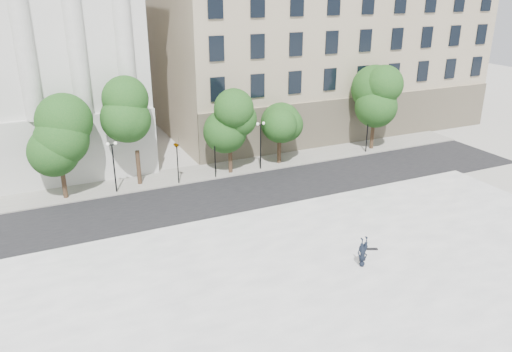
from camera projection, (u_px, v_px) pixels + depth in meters
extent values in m
plane|color=#B1AFA7|center=(334.00, 337.00, 24.24)|extent=(160.00, 160.00, 0.00)
cube|color=white|center=(303.00, 300.00, 26.70)|extent=(44.00, 22.00, 0.45)
cube|color=black|center=(208.00, 200.00, 39.48)|extent=(60.00, 8.00, 0.02)
cube|color=#A39F96|center=(186.00, 175.00, 44.54)|extent=(60.00, 4.00, 0.12)
cube|color=tan|center=(301.00, 32.00, 61.32)|extent=(36.00, 26.00, 21.00)
cylinder|color=black|center=(178.00, 165.00, 42.05)|extent=(0.10, 0.10, 3.50)
imported|color=black|center=(176.00, 141.00, 41.29)|extent=(0.88, 1.85, 0.73)
cylinder|color=black|center=(215.00, 160.00, 43.37)|extent=(0.10, 0.10, 3.50)
imported|color=black|center=(214.00, 137.00, 42.62)|extent=(0.71, 1.64, 0.65)
imported|color=black|center=(362.00, 262.00, 29.38)|extent=(0.70, 1.89, 0.51)
cube|color=black|center=(372.00, 249.00, 31.27)|extent=(0.75, 0.47, 0.08)
cylinder|color=#382619|center=(64.00, 182.00, 39.27)|extent=(0.36, 0.36, 2.94)
sphere|color=#144717|center=(56.00, 133.00, 37.84)|extent=(4.25, 4.25, 4.25)
cylinder|color=#382619|center=(139.00, 168.00, 42.02)|extent=(0.36, 0.36, 3.04)
sphere|color=#144717|center=(134.00, 120.00, 40.54)|extent=(3.84, 3.84, 3.84)
cylinder|color=#382619|center=(230.00, 160.00, 44.72)|extent=(0.36, 0.36, 2.47)
sphere|color=#144717|center=(230.00, 124.00, 43.52)|extent=(3.61, 3.61, 3.61)
cylinder|color=#382619|center=(279.00, 150.00, 47.07)|extent=(0.36, 0.36, 2.67)
sphere|color=#144717|center=(280.00, 113.00, 45.76)|extent=(3.64, 3.64, 3.64)
cylinder|color=#382619|center=(372.00, 136.00, 51.22)|extent=(0.36, 0.36, 2.83)
sphere|color=#144717|center=(375.00, 99.00, 49.84)|extent=(4.06, 4.06, 4.06)
cylinder|color=black|center=(114.00, 169.00, 40.17)|extent=(0.12, 0.12, 4.13)
cube|color=black|center=(112.00, 145.00, 39.42)|extent=(0.60, 0.06, 0.06)
sphere|color=white|center=(108.00, 144.00, 39.27)|extent=(0.28, 0.28, 0.28)
sphere|color=white|center=(115.00, 143.00, 39.51)|extent=(0.28, 0.28, 0.28)
cylinder|color=black|center=(261.00, 148.00, 45.25)|extent=(0.12, 0.12, 4.29)
cube|color=black|center=(261.00, 125.00, 44.48)|extent=(0.60, 0.06, 0.06)
sphere|color=white|center=(258.00, 124.00, 44.33)|extent=(0.28, 0.28, 0.28)
sphere|color=white|center=(264.00, 123.00, 44.56)|extent=(0.28, 0.28, 0.28)
cylinder|color=black|center=(367.00, 135.00, 49.98)|extent=(0.12, 0.12, 3.72)
cube|color=black|center=(368.00, 117.00, 49.31)|extent=(0.60, 0.06, 0.06)
sphere|color=white|center=(366.00, 116.00, 49.16)|extent=(0.28, 0.28, 0.28)
sphere|color=white|center=(371.00, 116.00, 49.40)|extent=(0.28, 0.28, 0.28)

